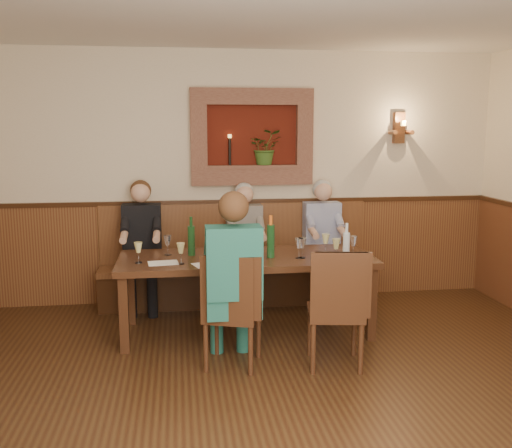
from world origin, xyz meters
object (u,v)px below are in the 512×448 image
Objects in this scene: chair_near_left at (232,333)px; wine_bottle_green_a at (271,240)px; person_bench_mid at (245,256)px; person_bench_left at (142,257)px; wine_bottle_green_b at (191,240)px; dining_table at (246,264)px; person_chair_front at (233,295)px; water_bottle at (346,246)px; person_bench_right at (323,253)px; spittoon_bucket at (234,243)px; chair_near_right at (335,332)px; bench at (236,274)px.

wine_bottle_green_a is (0.43, 0.69, 0.63)m from chair_near_left.
person_bench_mid reaches higher than wine_bottle_green_a.
person_bench_left is 3.75× the size of wine_bottle_green_b.
dining_table is 2.47× the size of chair_near_left.
person_chair_front is 1.23m from water_bottle.
chair_near_left is at bearing -126.23° from person_bench_right.
chair_near_left is 0.66× the size of person_chair_front.
person_bench_right is at bearing 40.88° from dining_table.
person_chair_front reaches higher than spittoon_bucket.
wine_bottle_green_a is at bearing -14.69° from wine_bottle_green_b.
chair_near_right is 0.72× the size of person_bench_left.
person_bench_left reaches higher than dining_table.
person_bench_left is at bearing 125.35° from wine_bottle_green_b.
wine_bottle_green_b is (-0.39, 0.15, 0.01)m from spittoon_bucket.
spittoon_bucket is at bearing -162.41° from dining_table.
bench is 1.75m from person_chair_front.
dining_table is 1.76× the size of person_bench_mid.
water_bottle is (0.26, 0.59, 0.60)m from chair_near_right.
person_bench_right is (1.18, 1.61, 0.29)m from chair_near_left.
person_bench_mid reaches higher than spittoon_bucket.
person_bench_right is at bearing 88.10° from chair_near_right.
wine_bottle_green_a is at bearing -81.77° from person_bench_mid.
person_chair_front is 4.23× the size of water_bottle.
chair_near_right is 2.88× the size of water_bottle.
person_chair_front is 0.99m from wine_bottle_green_b.
water_bottle is (-0.08, -1.13, 0.32)m from person_bench_right.
dining_table is 0.57m from wine_bottle_green_b.
dining_table is 8.40× the size of spittoon_bucket.
bench is at bearing 58.17° from wine_bottle_green_b.
person_chair_front is at bearing -100.31° from person_bench_mid.
spittoon_bucket is (-0.12, -0.04, 0.22)m from dining_table.
chair_near_right is at bearing -7.51° from person_chair_front.
person_bench_left is 1.30m from spittoon_bucket.
person_bench_mid is at bearing 97.26° from chair_near_left.
person_bench_mid is (0.09, 0.84, -0.12)m from dining_table.
water_bottle is at bearing -16.34° from wine_bottle_green_b.
water_bottle is at bearing 23.81° from person_chair_front.
bench is 1.20m from wine_bottle_green_a.
wine_bottle_green_a is at bearing -18.94° from dining_table.
dining_table is 0.25m from spittoon_bucket.
person_bench_left is 0.94m from wine_bottle_green_b.
wine_bottle_green_b is at bearing -121.83° from bench.
person_bench_mid reaches higher than chair_near_right.
dining_table is 2.39× the size of chair_near_right.
bench is 3.09× the size of chair_near_left.
chair_near_left is at bearing -97.00° from bench.
person_bench_right is at bearing 85.90° from water_bottle.
dining_table is at bearing -12.80° from wine_bottle_green_b.
person_bench_right is (0.34, 1.72, 0.28)m from chair_near_right.
bench is 8.03× the size of wine_bottle_green_b.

